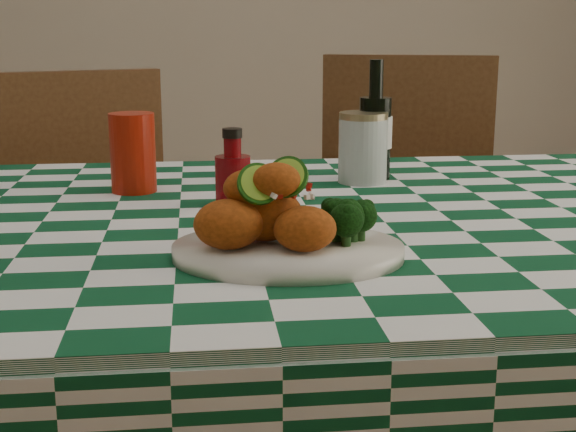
{
  "coord_description": "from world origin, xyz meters",
  "views": [
    {
      "loc": [
        -0.07,
        -1.21,
        1.08
      ],
      "look_at": [
        0.04,
        -0.23,
        0.84
      ],
      "focal_mm": 50.0,
      "sensor_mm": 36.0,
      "label": 1
    }
  ],
  "objects_px": {
    "fried_chicken_pile": "(276,205)",
    "beer_bottle": "(375,120)",
    "mason_jar": "(363,148)",
    "wooden_chair_left": "(104,270)",
    "red_tumbler": "(133,153)",
    "wooden_chair_right": "(400,258)",
    "plate": "(288,251)",
    "ketchup_bottle": "(233,167)"
  },
  "relations": [
    {
      "from": "plate",
      "to": "fried_chicken_pile",
      "type": "xyz_separation_m",
      "value": [
        -0.02,
        0.0,
        0.06
      ]
    },
    {
      "from": "plate",
      "to": "mason_jar",
      "type": "height_order",
      "value": "mason_jar"
    },
    {
      "from": "fried_chicken_pile",
      "to": "wooden_chair_left",
      "type": "xyz_separation_m",
      "value": [
        -0.33,
        0.98,
        -0.38
      ]
    },
    {
      "from": "beer_bottle",
      "to": "wooden_chair_left",
      "type": "distance_m",
      "value": 0.85
    },
    {
      "from": "red_tumbler",
      "to": "fried_chicken_pile",
      "type": "bearing_deg",
      "value": -64.89
    },
    {
      "from": "plate",
      "to": "wooden_chair_right",
      "type": "height_order",
      "value": "wooden_chair_right"
    },
    {
      "from": "red_tumbler",
      "to": "mason_jar",
      "type": "xyz_separation_m",
      "value": [
        0.42,
        0.04,
        -0.0
      ]
    },
    {
      "from": "plate",
      "to": "red_tumbler",
      "type": "bearing_deg",
      "value": 116.72
    },
    {
      "from": "plate",
      "to": "beer_bottle",
      "type": "xyz_separation_m",
      "value": [
        0.23,
        0.51,
        0.1
      ]
    },
    {
      "from": "fried_chicken_pile",
      "to": "beer_bottle",
      "type": "relative_size",
      "value": 0.72
    },
    {
      "from": "red_tumbler",
      "to": "plate",
      "type": "bearing_deg",
      "value": -63.28
    },
    {
      "from": "red_tumbler",
      "to": "beer_bottle",
      "type": "relative_size",
      "value": 0.62
    },
    {
      "from": "plate",
      "to": "wooden_chair_right",
      "type": "relative_size",
      "value": 0.3
    },
    {
      "from": "red_tumbler",
      "to": "ketchup_bottle",
      "type": "bearing_deg",
      "value": -38.64
    },
    {
      "from": "fried_chicken_pile",
      "to": "plate",
      "type": "bearing_deg",
      "value": 0.0
    },
    {
      "from": "fried_chicken_pile",
      "to": "ketchup_bottle",
      "type": "height_order",
      "value": "ketchup_bottle"
    },
    {
      "from": "beer_bottle",
      "to": "wooden_chair_right",
      "type": "xyz_separation_m",
      "value": [
        0.17,
        0.42,
        -0.4
      ]
    },
    {
      "from": "fried_chicken_pile",
      "to": "beer_bottle",
      "type": "height_order",
      "value": "beer_bottle"
    },
    {
      "from": "wooden_chair_left",
      "to": "mason_jar",
      "type": "bearing_deg",
      "value": -61.96
    },
    {
      "from": "fried_chicken_pile",
      "to": "red_tumbler",
      "type": "xyz_separation_m",
      "value": [
        -0.21,
        0.44,
        -0.0
      ]
    },
    {
      "from": "plate",
      "to": "fried_chicken_pile",
      "type": "bearing_deg",
      "value": 180.0
    },
    {
      "from": "red_tumbler",
      "to": "beer_bottle",
      "type": "xyz_separation_m",
      "value": [
        0.45,
        0.07,
        0.04
      ]
    },
    {
      "from": "mason_jar",
      "to": "beer_bottle",
      "type": "height_order",
      "value": "beer_bottle"
    },
    {
      "from": "plate",
      "to": "mason_jar",
      "type": "xyz_separation_m",
      "value": [
        0.2,
        0.48,
        0.06
      ]
    },
    {
      "from": "wooden_chair_right",
      "to": "wooden_chair_left",
      "type": "bearing_deg",
      "value": -166.95
    },
    {
      "from": "red_tumbler",
      "to": "beer_bottle",
      "type": "bearing_deg",
      "value": 8.76
    },
    {
      "from": "wooden_chair_left",
      "to": "wooden_chair_right",
      "type": "distance_m",
      "value": 0.74
    },
    {
      "from": "red_tumbler",
      "to": "wooden_chair_right",
      "type": "bearing_deg",
      "value": 38.14
    },
    {
      "from": "wooden_chair_left",
      "to": "wooden_chair_right",
      "type": "relative_size",
      "value": 0.96
    },
    {
      "from": "plate",
      "to": "wooden_chair_right",
      "type": "bearing_deg",
      "value": 67.02
    },
    {
      "from": "wooden_chair_right",
      "to": "ketchup_bottle",
      "type": "bearing_deg",
      "value": -109.18
    },
    {
      "from": "beer_bottle",
      "to": "wooden_chair_left",
      "type": "relative_size",
      "value": 0.24
    },
    {
      "from": "fried_chicken_pile",
      "to": "ketchup_bottle",
      "type": "relative_size",
      "value": 1.28
    },
    {
      "from": "red_tumbler",
      "to": "beer_bottle",
      "type": "height_order",
      "value": "beer_bottle"
    },
    {
      "from": "plate",
      "to": "red_tumbler",
      "type": "distance_m",
      "value": 0.5
    },
    {
      "from": "ketchup_bottle",
      "to": "mason_jar",
      "type": "height_order",
      "value": "mason_jar"
    },
    {
      "from": "wooden_chair_left",
      "to": "red_tumbler",
      "type": "bearing_deg",
      "value": -96.44
    },
    {
      "from": "beer_bottle",
      "to": "wooden_chair_left",
      "type": "bearing_deg",
      "value": 141.13
    },
    {
      "from": "beer_bottle",
      "to": "red_tumbler",
      "type": "bearing_deg",
      "value": -171.24
    },
    {
      "from": "red_tumbler",
      "to": "beer_bottle",
      "type": "distance_m",
      "value": 0.46
    },
    {
      "from": "fried_chicken_pile",
      "to": "red_tumbler",
      "type": "distance_m",
      "value": 0.49
    },
    {
      "from": "fried_chicken_pile",
      "to": "wooden_chair_left",
      "type": "height_order",
      "value": "wooden_chair_left"
    }
  ]
}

